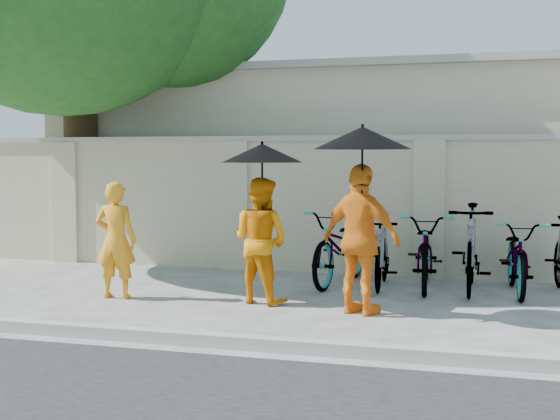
# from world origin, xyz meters

# --- Properties ---
(ground) EXTENTS (80.00, 80.00, 0.00)m
(ground) POSITION_xyz_m (0.00, 0.00, 0.00)
(ground) COLOR #B4B1AD
(kerb) EXTENTS (40.00, 0.16, 0.12)m
(kerb) POSITION_xyz_m (0.00, -1.70, 0.06)
(kerb) COLOR #A3A396
(kerb) RESTS_ON ground
(compound_wall) EXTENTS (20.00, 0.30, 2.00)m
(compound_wall) POSITION_xyz_m (1.00, 3.20, 1.00)
(compound_wall) COLOR beige
(compound_wall) RESTS_ON ground
(building_behind) EXTENTS (14.00, 6.00, 3.20)m
(building_behind) POSITION_xyz_m (2.00, 7.00, 1.60)
(building_behind) COLOR beige
(building_behind) RESTS_ON ground
(monk_left) EXTENTS (0.55, 0.38, 1.46)m
(monk_left) POSITION_xyz_m (-1.57, 0.27, 0.73)
(monk_left) COLOR orange
(monk_left) RESTS_ON ground
(monk_center) EXTENTS (0.88, 0.77, 1.52)m
(monk_center) POSITION_xyz_m (0.25, 0.51, 0.76)
(monk_center) COLOR orange
(monk_center) RESTS_ON ground
(parasol_center) EXTENTS (0.97, 0.97, 1.06)m
(parasol_center) POSITION_xyz_m (0.30, 0.43, 1.81)
(parasol_center) COLOR black
(parasol_center) RESTS_ON ground
(monk_right) EXTENTS (1.07, 0.78, 1.69)m
(monk_right) POSITION_xyz_m (1.55, 0.15, 0.84)
(monk_right) COLOR orange
(monk_right) RESTS_ON ground
(parasol_right) EXTENTS (1.08, 1.08, 1.14)m
(parasol_right) POSITION_xyz_m (1.57, 0.07, 1.97)
(parasol_right) COLOR black
(parasol_right) RESTS_ON ground
(bike_0) EXTENTS (0.95, 2.05, 1.04)m
(bike_0) POSITION_xyz_m (0.91, 2.10, 0.52)
(bike_0) COLOR gray
(bike_0) RESTS_ON ground
(bike_1) EXTENTS (0.57, 1.64, 0.97)m
(bike_1) POSITION_xyz_m (1.49, 1.95, 0.49)
(bike_1) COLOR gray
(bike_1) RESTS_ON ground
(bike_2) EXTENTS (0.86, 1.99, 1.02)m
(bike_2) POSITION_xyz_m (2.07, 2.08, 0.51)
(bike_2) COLOR gray
(bike_2) RESTS_ON ground
(bike_3) EXTENTS (0.58, 1.93, 1.15)m
(bike_3) POSITION_xyz_m (2.65, 1.96, 0.58)
(bike_3) COLOR gray
(bike_3) RESTS_ON ground
(bike_4) EXTENTS (0.80, 1.87, 0.96)m
(bike_4) POSITION_xyz_m (3.24, 2.01, 0.48)
(bike_4) COLOR gray
(bike_4) RESTS_ON ground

